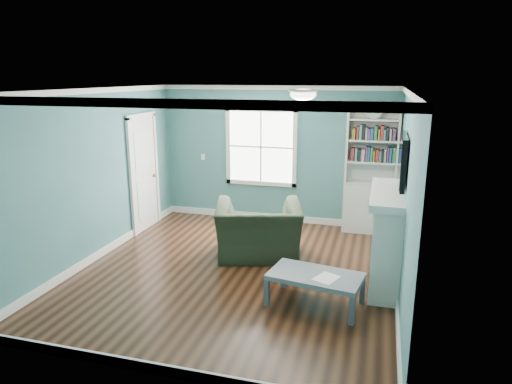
# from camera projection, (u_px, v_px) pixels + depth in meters

# --- Properties ---
(floor) EXTENTS (5.00, 5.00, 0.00)m
(floor) POSITION_uv_depth(u_px,v_px,m) (237.00, 271.00, 6.69)
(floor) COLOR black
(floor) RESTS_ON ground
(room_walls) EXTENTS (5.00, 5.00, 5.00)m
(room_walls) POSITION_uv_depth(u_px,v_px,m) (236.00, 165.00, 6.30)
(room_walls) COLOR #3C6C71
(room_walls) RESTS_ON ground
(trim) EXTENTS (4.50, 5.00, 2.60)m
(trim) POSITION_uv_depth(u_px,v_px,m) (236.00, 189.00, 6.38)
(trim) COLOR white
(trim) RESTS_ON ground
(window) EXTENTS (1.40, 0.06, 1.50)m
(window) POSITION_uv_depth(u_px,v_px,m) (261.00, 147.00, 8.73)
(window) COLOR white
(window) RESTS_ON room_walls
(bookshelf) EXTENTS (0.90, 0.35, 2.31)m
(bookshelf) POSITION_uv_depth(u_px,v_px,m) (370.00, 182.00, 8.15)
(bookshelf) COLOR silver
(bookshelf) RESTS_ON ground
(fireplace) EXTENTS (0.44, 1.58, 1.30)m
(fireplace) POSITION_uv_depth(u_px,v_px,m) (387.00, 238.00, 6.18)
(fireplace) COLOR black
(fireplace) RESTS_ON ground
(tv) EXTENTS (0.06, 1.10, 0.65)m
(tv) POSITION_uv_depth(u_px,v_px,m) (403.00, 160.00, 5.88)
(tv) COLOR black
(tv) RESTS_ON fireplace
(door) EXTENTS (0.12, 0.98, 2.17)m
(door) POSITION_uv_depth(u_px,v_px,m) (144.00, 172.00, 8.31)
(door) COLOR silver
(door) RESTS_ON ground
(ceiling_fixture) EXTENTS (0.38, 0.38, 0.15)m
(ceiling_fixture) POSITION_uv_depth(u_px,v_px,m) (303.00, 94.00, 5.92)
(ceiling_fixture) COLOR white
(ceiling_fixture) RESTS_ON room_walls
(light_switch) EXTENTS (0.08, 0.01, 0.12)m
(light_switch) POSITION_uv_depth(u_px,v_px,m) (203.00, 157.00, 9.10)
(light_switch) COLOR white
(light_switch) RESTS_ON room_walls
(recliner) EXTENTS (1.48, 1.17, 1.14)m
(recliner) POSITION_uv_depth(u_px,v_px,m) (259.00, 221.00, 7.11)
(recliner) COLOR black
(recliner) RESTS_ON ground
(coffee_table) EXTENTS (1.21, 0.79, 0.41)m
(coffee_table) POSITION_uv_depth(u_px,v_px,m) (315.00, 278.00, 5.62)
(coffee_table) COLOR #494E58
(coffee_table) RESTS_ON ground
(paper_sheet) EXTENTS (0.35, 0.38, 0.00)m
(paper_sheet) POSITION_uv_depth(u_px,v_px,m) (326.00, 278.00, 5.49)
(paper_sheet) COLOR white
(paper_sheet) RESTS_ON coffee_table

